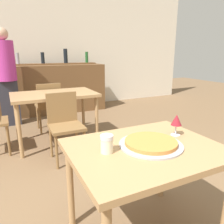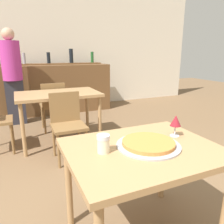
{
  "view_description": "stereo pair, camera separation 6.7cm",
  "coord_description": "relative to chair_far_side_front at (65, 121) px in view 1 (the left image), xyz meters",
  "views": [
    {
      "loc": [
        -0.78,
        -1.1,
        1.32
      ],
      "look_at": [
        0.02,
        0.55,
        0.82
      ],
      "focal_mm": 35.0,
      "sensor_mm": 36.0,
      "label": 1
    },
    {
      "loc": [
        -0.72,
        -1.13,
        1.32
      ],
      "look_at": [
        0.02,
        0.55,
        0.82
      ],
      "focal_mm": 35.0,
      "sensor_mm": 36.0,
      "label": 2
    }
  ],
  "objects": [
    {
      "name": "pizza_tray",
      "position": [
        0.22,
        -1.49,
        0.24
      ],
      "size": [
        0.42,
        0.42,
        0.04
      ],
      "color": "#A3A3A8",
      "rests_on": "dining_table_near"
    },
    {
      "name": "cheese_shaker",
      "position": [
        -0.09,
        -1.46,
        0.29
      ],
      "size": [
        0.08,
        0.08,
        0.11
      ],
      "color": "beige",
      "rests_on": "dining_table_near"
    },
    {
      "name": "wine_glass",
      "position": [
        0.5,
        -1.41,
        0.34
      ],
      "size": [
        0.08,
        0.08,
        0.16
      ],
      "color": "silver",
      "rests_on": "dining_table_near"
    },
    {
      "name": "bar_counter",
      "position": [
        0.18,
        2.36,
        0.03
      ],
      "size": [
        2.6,
        0.56,
        1.06
      ],
      "color": "brown",
      "rests_on": "ground_plane"
    },
    {
      "name": "dining_table_near",
      "position": [
        0.18,
        -1.49,
        0.14
      ],
      "size": [
        0.99,
        0.78,
        0.72
      ],
      "color": "#A87F51",
      "rests_on": "ground_plane"
    },
    {
      "name": "dining_table_far",
      "position": [
        -0.0,
        0.54,
        0.18
      ],
      "size": [
        1.17,
        0.73,
        0.76
      ],
      "color": "#A87F51",
      "rests_on": "ground_plane"
    },
    {
      "name": "chair_far_side_back",
      "position": [
        -0.0,
        1.08,
        0.0
      ],
      "size": [
        0.4,
        0.4,
        0.84
      ],
      "rotation": [
        0.0,
        0.0,
        3.14
      ],
      "color": "olive",
      "rests_on": "ground_plane"
    },
    {
      "name": "person_standing",
      "position": [
        -0.58,
        1.78,
        0.45
      ],
      "size": [
        0.34,
        0.34,
        1.74
      ],
      "color": "#2D2D38",
      "rests_on": "ground_plane"
    },
    {
      "name": "wall_back",
      "position": [
        0.18,
        2.86,
        0.91
      ],
      "size": [
        8.0,
        0.05,
        2.8
      ],
      "color": "silver",
      "rests_on": "ground_plane"
    },
    {
      "name": "bar_back_shelf",
      "position": [
        0.16,
        2.5,
        0.63
      ],
      "size": [
        2.39,
        0.24,
        0.35
      ],
      "color": "brown",
      "rests_on": "bar_counter"
    },
    {
      "name": "chair_far_side_front",
      "position": [
        0.0,
        0.0,
        0.0
      ],
      "size": [
        0.4,
        0.4,
        0.84
      ],
      "color": "olive",
      "rests_on": "ground_plane"
    }
  ]
}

